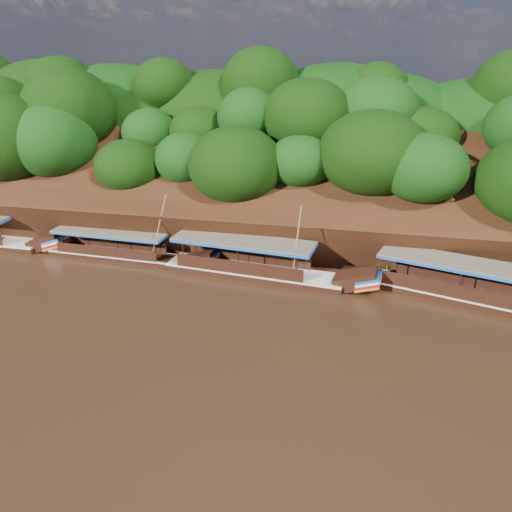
{
  "coord_description": "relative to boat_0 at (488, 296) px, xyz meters",
  "views": [
    {
      "loc": [
        5.14,
        -24.73,
        15.01
      ],
      "look_at": [
        -1.83,
        7.0,
        1.7
      ],
      "focal_mm": 35.0,
      "sensor_mm": 36.0,
      "label": 1
    }
  ],
  "objects": [
    {
      "name": "ground",
      "position": [
        -13.47,
        -6.19,
        -0.59
      ],
      "size": [
        160.0,
        160.0,
        0.0
      ],
      "primitive_type": "plane",
      "color": "black",
      "rests_on": "ground"
    },
    {
      "name": "boat_0",
      "position": [
        0.0,
        0.0,
        0.0
      ],
      "size": [
        15.99,
        6.65,
        6.56
      ],
      "rotation": [
        0.0,
        0.0,
        -0.29
      ],
      "color": "black",
      "rests_on": "ground"
    },
    {
      "name": "boat_2",
      "position": [
        -25.76,
        2.11,
        -0.1
      ],
      "size": [
        13.88,
        2.65,
        5.83
      ],
      "rotation": [
        0.0,
        0.0,
        -0.05
      ],
      "color": "black",
      "rests_on": "ground"
    },
    {
      "name": "reeds",
      "position": [
        -16.48,
        3.44,
        0.32
      ],
      "size": [
        51.52,
        2.58,
        2.17
      ],
      "color": "#226F1B",
      "rests_on": "ground"
    },
    {
      "name": "riverbank",
      "position": [
        -13.48,
        16.54,
        1.3
      ],
      "size": [
        120.0,
        30.06,
        19.4
      ],
      "color": "black",
      "rests_on": "ground"
    },
    {
      "name": "boat_1",
      "position": [
        -14.74,
        1.07,
        0.01
      ],
      "size": [
        15.57,
        3.92,
        6.34
      ],
      "rotation": [
        0.0,
        0.0,
        -0.11
      ],
      "color": "black",
      "rests_on": "ground"
    }
  ]
}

